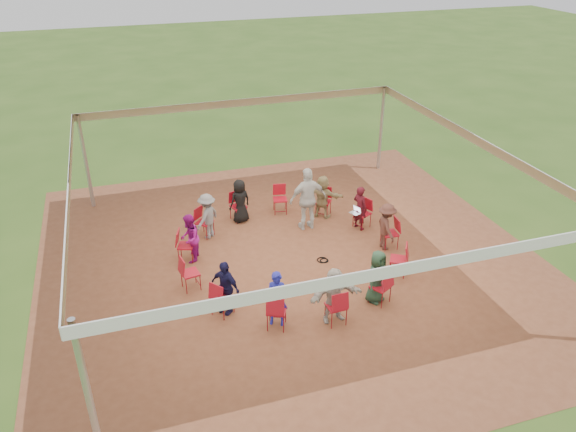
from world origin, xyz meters
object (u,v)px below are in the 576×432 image
object	(u,v)px
chair_10	(380,287)
standing_person	(308,199)
person_seated_9	(386,227)
person_seated_4	(190,238)
chair_0	(362,213)
chair_11	(398,260)
person_seated_6	(277,299)
cable_coil	(323,260)
chair_4	(204,222)
chair_5	(186,246)
person_seated_5	(225,287)
chair_9	(336,306)
chair_1	(323,202)
laptop	(356,211)
person_seated_8	(377,277)
chair_2	(280,200)
chair_12	(390,233)
chair_3	(238,206)
person_seated_7	(334,295)
chair_8	(276,311)
person_seated_3	(207,216)
person_seated_1	(322,197)
person_seated_0	(360,208)
person_seated_2	(240,201)
chair_6	(190,273)
chair_7	(222,298)

from	to	relation	value
chair_10	standing_person	bearing A→B (deg)	65.35
person_seated_9	person_seated_4	bearing A→B (deg)	83.08
chair_0	chair_11	xyz separation A→B (m)	(-0.19, -2.59, 0.00)
person_seated_6	chair_11	bearing A→B (deg)	40.12
standing_person	cable_coil	size ratio (longest dim) A/B	4.97
chair_4	cable_coil	distance (m)	3.61
chair_5	person_seated_6	xyz separation A→B (m)	(1.53, -3.29, 0.23)
person_seated_5	person_seated_6	xyz separation A→B (m)	(1.00, -0.80, 0.00)
chair_4	chair_9	bearing A→B (deg)	69.23
chair_1	laptop	distance (m)	1.31
person_seated_8	chair_9	bearing A→B (deg)	171.24
chair_2	person_seated_4	xyz separation A→B (m)	(-3.08, -1.92, 0.23)
chair_12	cable_coil	bearing A→B (deg)	96.59
chair_0	chair_2	world-z (taller)	same
chair_2	chair_3	bearing A→B (deg)	13.85
laptop	person_seated_7	bearing A→B (deg)	125.89
chair_3	standing_person	xyz separation A→B (m)	(1.81, -1.13, 0.51)
chair_8	chair_11	world-z (taller)	same
person_seated_4	laptop	bearing A→B (deg)	110.07
person_seated_3	person_seated_5	world-z (taller)	same
person_seated_8	person_seated_1	bearing A→B (deg)	55.38
chair_10	person_seated_5	bearing A→B (deg)	137.04
chair_4	standing_person	bearing A→B (deg)	127.05
person_seated_0	person_seated_2	size ratio (longest dim) A/B	1.00
standing_person	chair_0	bearing A→B (deg)	162.86
person_seated_5	person_seated_8	xyz separation A→B (m)	(3.48, -0.68, 0.00)
chair_6	cable_coil	size ratio (longest dim) A/B	2.35
chair_8	person_seated_1	distance (m)	5.44
person_seated_4	chair_11	bearing A→B (deg)	82.92
chair_12	person_seated_2	size ratio (longest dim) A/B	0.67
chair_0	chair_6	size ratio (longest dim) A/B	1.00
person_seated_3	cable_coil	distance (m)	3.53
chair_11	person_seated_4	xyz separation A→B (m)	(-4.92, 2.30, 0.23)
person_seated_1	person_seated_7	bearing A→B (deg)	110.77
person_seated_1	person_seated_8	bearing A→B (deg)	124.62
chair_5	person_seated_7	bearing A→B (deg)	56.25
chair_7	person_seated_6	bearing A→B (deg)	18.93
chair_0	person_seated_9	distance (m)	1.33
chair_0	chair_1	xyz separation A→B (m)	(-0.81, 1.06, 0.00)
chair_0	person_seated_7	size ratio (longest dim) A/B	0.67
chair_2	person_seated_8	world-z (taller)	person_seated_8
chair_10	person_seated_9	xyz separation A→B (m)	(1.25, 2.22, 0.23)
chair_11	person_seated_3	distance (m)	5.44
person_seated_3	standing_person	world-z (taller)	standing_person
chair_8	chair_10	bearing A→B (deg)	27.69
person_seated_1	standing_person	size ratio (longest dim) A/B	0.71
person_seated_5	person_seated_9	bearing A→B (deg)	69.23
chair_2	person_seated_8	xyz separation A→B (m)	(0.82, -5.05, 0.23)
chair_9	chair_3	bearing A→B (deg)	96.92
chair_0	chair_9	distance (m)	4.60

